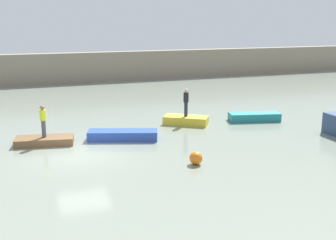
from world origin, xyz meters
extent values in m
plane|color=gray|center=(0.00, 0.00, 0.00)|extent=(120.00, 120.00, 0.00)
cube|color=gray|center=(0.00, 24.11, 1.54)|extent=(80.00, 1.20, 3.08)
cube|color=brown|center=(-1.58, 2.33, 0.20)|extent=(3.14, 1.78, 0.40)
cube|color=#2B4CAD|center=(2.49, 1.77, 0.26)|extent=(3.90, 2.23, 0.52)
cube|color=gold|center=(7.05, 3.81, 0.26)|extent=(2.89, 2.49, 0.51)
cube|color=teal|center=(11.57, 3.14, 0.26)|extent=(3.41, 1.82, 0.52)
cylinder|color=#4C4C56|center=(-1.58, 2.33, 0.85)|extent=(0.22, 0.22, 0.90)
cylinder|color=#D8F226|center=(-1.58, 2.33, 1.58)|extent=(0.32, 0.32, 0.55)
sphere|color=#936B4C|center=(-1.58, 2.33, 1.97)|extent=(0.24, 0.24, 0.24)
cylinder|color=#232838|center=(7.05, 3.81, 0.96)|extent=(0.22, 0.22, 0.89)
cylinder|color=black|center=(7.05, 3.81, 1.71)|extent=(0.32, 0.32, 0.61)
sphere|color=beige|center=(7.05, 3.81, 2.13)|extent=(0.24, 0.24, 0.24)
sphere|color=orange|center=(4.63, -3.26, 0.30)|extent=(0.60, 0.60, 0.60)
camera|label=1|loc=(-2.71, -19.69, 6.41)|focal=44.71mm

